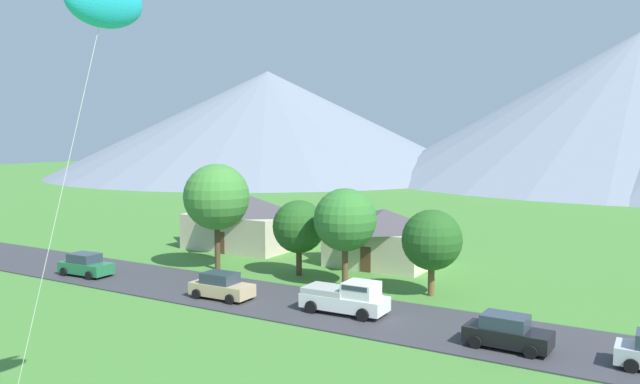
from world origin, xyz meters
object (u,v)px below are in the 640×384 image
object	(u,v)px
kite_flyer_with_kite	(100,17)
house_left_center	(384,236)
tree_near_left	(432,240)
parked_car_tan_east_end	(221,286)
tree_left_of_center	(217,197)
parked_car_black_mid_east	(507,332)
tree_center	(345,220)
tree_right_of_center	(299,227)
house_right_center	(246,220)
parked_car_green_west_end	(86,265)
pickup_truck_white_west_side	(346,297)

from	to	relation	value
kite_flyer_with_kite	house_left_center	bearing A→B (deg)	101.38
tree_near_left	parked_car_tan_east_end	size ratio (longest dim) A/B	1.36
tree_left_of_center	parked_car_black_mid_east	xyz separation A→B (m)	(24.63, -7.05, -4.94)
tree_center	tree_right_of_center	distance (m)	4.94
house_left_center	tree_center	xyz separation A→B (m)	(0.76, -8.06, 2.33)
house_right_center	tree_left_of_center	distance (m)	10.31
parked_car_black_mid_east	tree_left_of_center	bearing A→B (deg)	164.02
house_right_center	parked_car_tan_east_end	world-z (taller)	house_right_center
house_right_center	parked_car_tan_east_end	size ratio (longest dim) A/B	2.52
tree_near_left	tree_right_of_center	bearing A→B (deg)	176.73
parked_car_green_west_end	pickup_truck_white_west_side	xyz separation A→B (m)	(21.80, 1.26, 0.19)
house_left_center	tree_near_left	size ratio (longest dim) A/B	1.51
tree_right_of_center	parked_car_tan_east_end	size ratio (longest dim) A/B	1.36
tree_center	kite_flyer_with_kite	bearing A→B (deg)	-76.80
parked_car_green_west_end	kite_flyer_with_kite	world-z (taller)	kite_flyer_with_kite
parked_car_green_west_end	tree_near_left	bearing A→B (deg)	18.08
tree_right_of_center	pickup_truck_white_west_side	distance (m)	11.29
tree_near_left	tree_right_of_center	world-z (taller)	tree_near_left
house_right_center	tree_right_of_center	world-z (taller)	tree_right_of_center
tree_right_of_center	tree_near_left	bearing A→B (deg)	-3.27
tree_left_of_center	parked_car_tan_east_end	world-z (taller)	tree_left_of_center
kite_flyer_with_kite	tree_right_of_center	bearing A→B (deg)	111.60
tree_center	tree_near_left	bearing A→B (deg)	5.75
house_right_center	parked_car_green_west_end	bearing A→B (deg)	-100.46
parked_car_tan_east_end	parked_car_green_west_end	bearing A→B (deg)	-179.51
tree_left_of_center	parked_car_black_mid_east	size ratio (longest dim) A/B	1.99
tree_right_of_center	parked_car_black_mid_east	size ratio (longest dim) A/B	1.36
parked_car_green_west_end	pickup_truck_white_west_side	size ratio (longest dim) A/B	0.81
house_left_center	house_right_center	bearing A→B (deg)	177.80
house_right_center	tree_right_of_center	size ratio (longest dim) A/B	1.85
tree_center	parked_car_black_mid_east	bearing A→B (deg)	-29.16
tree_left_of_center	parked_car_green_west_end	xyz separation A→B (m)	(-6.97, -7.06, -4.94)
house_right_center	tree_near_left	xyz separation A→B (m)	(21.61, -7.99, 1.11)
house_right_center	tree_center	world-z (taller)	tree_center
tree_center	kite_flyer_with_kite	size ratio (longest dim) A/B	0.46
house_right_center	pickup_truck_white_west_side	size ratio (longest dim) A/B	2.03
house_right_center	pickup_truck_white_west_side	bearing A→B (deg)	-38.07
tree_center	parked_car_green_west_end	distance (m)	20.17
parked_car_black_mid_east	parked_car_green_west_end	bearing A→B (deg)	-179.98
tree_left_of_center	parked_car_black_mid_east	world-z (taller)	tree_left_of_center
house_right_center	pickup_truck_white_west_side	world-z (taller)	house_right_center
tree_near_left	parked_car_black_mid_east	world-z (taller)	tree_near_left
house_left_center	parked_car_tan_east_end	size ratio (longest dim) A/B	2.06
tree_center	house_left_center	bearing A→B (deg)	95.37
parked_car_tan_east_end	kite_flyer_with_kite	bearing A→B (deg)	-58.76
parked_car_tan_east_end	pickup_truck_white_west_side	distance (m)	8.73
parked_car_green_west_end	tree_right_of_center	bearing A→B (deg)	32.27
house_left_center	parked_car_black_mid_east	xyz separation A→B (m)	(14.00, -15.44, -1.54)
parked_car_black_mid_east	pickup_truck_white_west_side	size ratio (longest dim) A/B	0.81
tree_left_of_center	tree_center	bearing A→B (deg)	1.68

